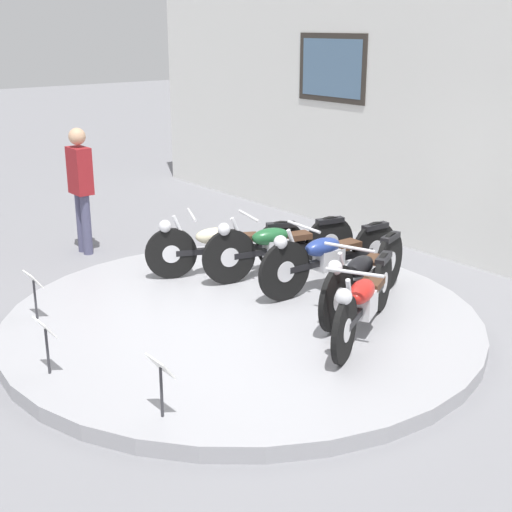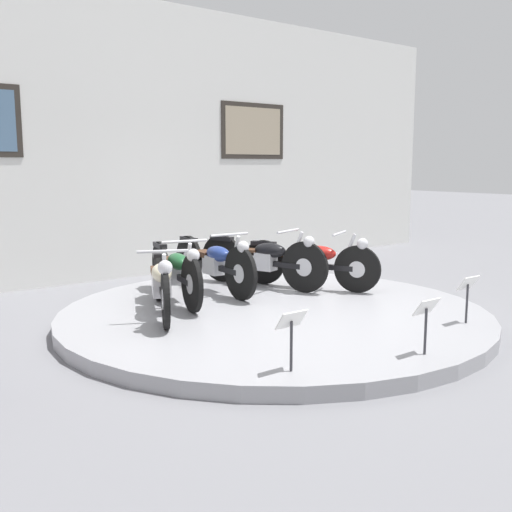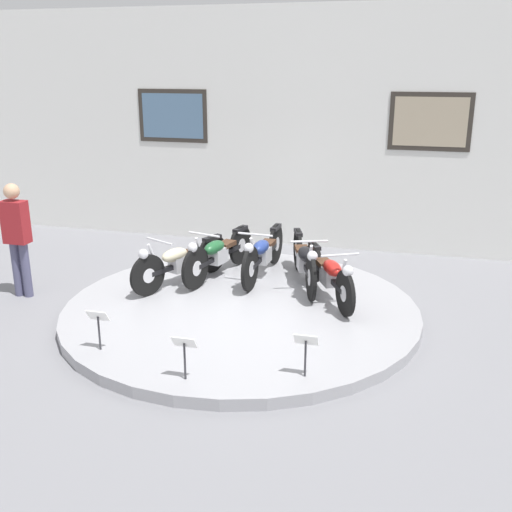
{
  "view_description": "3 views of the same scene",
  "coord_description": "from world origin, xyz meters",
  "px_view_note": "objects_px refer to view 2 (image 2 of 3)",
  "views": [
    {
      "loc": [
        5.49,
        -4.2,
        3.05
      ],
      "look_at": [
        0.04,
        0.15,
        0.77
      ],
      "focal_mm": 50.0,
      "sensor_mm": 36.0,
      "label": 1
    },
    {
      "loc": [
        -4.32,
        -5.28,
        1.82
      ],
      "look_at": [
        -0.05,
        0.28,
        0.74
      ],
      "focal_mm": 42.0,
      "sensor_mm": 36.0,
      "label": 2
    },
    {
      "loc": [
        2.21,
        -7.46,
        3.39
      ],
      "look_at": [
        0.19,
        0.1,
        0.86
      ],
      "focal_mm": 42.0,
      "sensor_mm": 36.0,
      "label": 3
    }
  ],
  "objects_px": {
    "motorcycle_black": "(264,258)",
    "info_placard_front_centre": "(426,314)",
    "motorcycle_green": "(176,270)",
    "motorcycle_blue": "(214,262)",
    "motorcycle_red": "(312,261)",
    "info_placard_front_left": "(291,328)",
    "info_placard_front_right": "(468,289)",
    "motorcycle_cream": "(161,281)"
  },
  "relations": [
    {
      "from": "motorcycle_red",
      "to": "info_placard_front_right",
      "type": "xyz_separation_m",
      "value": [
        0.08,
        -2.33,
        -0.01
      ]
    },
    {
      "from": "motorcycle_blue",
      "to": "info_placard_front_left",
      "type": "relative_size",
      "value": 3.95
    },
    {
      "from": "motorcycle_blue",
      "to": "motorcycle_red",
      "type": "relative_size",
      "value": 1.14
    },
    {
      "from": "motorcycle_cream",
      "to": "info_placard_front_right",
      "type": "relative_size",
      "value": 3.53
    },
    {
      "from": "motorcycle_blue",
      "to": "info_placard_front_right",
      "type": "relative_size",
      "value": 3.95
    },
    {
      "from": "motorcycle_red",
      "to": "motorcycle_green",
      "type": "bearing_deg",
      "value": 165.67
    },
    {
      "from": "motorcycle_red",
      "to": "info_placard_front_right",
      "type": "relative_size",
      "value": 3.47
    },
    {
      "from": "motorcycle_black",
      "to": "motorcycle_blue",
      "type": "bearing_deg",
      "value": 165.88
    },
    {
      "from": "motorcycle_blue",
      "to": "motorcycle_cream",
      "type": "bearing_deg",
      "value": -150.46
    },
    {
      "from": "info_placard_front_left",
      "to": "info_placard_front_right",
      "type": "height_order",
      "value": "same"
    },
    {
      "from": "info_placard_front_right",
      "to": "info_placard_front_left",
      "type": "bearing_deg",
      "value": 180.0
    },
    {
      "from": "motorcycle_cream",
      "to": "motorcycle_red",
      "type": "bearing_deg",
      "value": 0.03
    },
    {
      "from": "motorcycle_green",
      "to": "info_placard_front_left",
      "type": "distance_m",
      "value": 2.85
    },
    {
      "from": "motorcycle_red",
      "to": "info_placard_front_left",
      "type": "xyz_separation_m",
      "value": [
        -2.38,
        -2.33,
        -0.01
      ]
    },
    {
      "from": "motorcycle_green",
      "to": "motorcycle_black",
      "type": "height_order",
      "value": "motorcycle_black"
    },
    {
      "from": "motorcycle_green",
      "to": "motorcycle_red",
      "type": "distance_m",
      "value": 1.9
    },
    {
      "from": "motorcycle_cream",
      "to": "info_placard_front_left",
      "type": "relative_size",
      "value": 3.53
    },
    {
      "from": "motorcycle_cream",
      "to": "motorcycle_green",
      "type": "height_order",
      "value": "motorcycle_green"
    },
    {
      "from": "motorcycle_blue",
      "to": "motorcycle_black",
      "type": "xyz_separation_m",
      "value": [
        0.7,
        -0.18,
        0.0
      ]
    },
    {
      "from": "motorcycle_black",
      "to": "motorcycle_red",
      "type": "xyz_separation_m",
      "value": [
        0.45,
        -0.47,
        -0.02
      ]
    },
    {
      "from": "motorcycle_cream",
      "to": "motorcycle_green",
      "type": "xyz_separation_m",
      "value": [
        0.46,
        0.47,
        0.02
      ]
    },
    {
      "from": "motorcycle_black",
      "to": "info_placard_front_centre",
      "type": "xyz_separation_m",
      "value": [
        -0.69,
        -3.19,
        -0.03
      ]
    },
    {
      "from": "motorcycle_green",
      "to": "info_placard_front_left",
      "type": "relative_size",
      "value": 3.84
    },
    {
      "from": "info_placard_front_centre",
      "to": "motorcycle_red",
      "type": "bearing_deg",
      "value": 67.1
    },
    {
      "from": "motorcycle_black",
      "to": "motorcycle_red",
      "type": "relative_size",
      "value": 1.09
    },
    {
      "from": "motorcycle_cream",
      "to": "motorcycle_green",
      "type": "distance_m",
      "value": 0.66
    },
    {
      "from": "motorcycle_red",
      "to": "info_placard_front_centre",
      "type": "height_order",
      "value": "motorcycle_red"
    },
    {
      "from": "motorcycle_black",
      "to": "info_placard_front_centre",
      "type": "distance_m",
      "value": 3.27
    },
    {
      "from": "motorcycle_green",
      "to": "info_placard_front_right",
      "type": "xyz_separation_m",
      "value": [
        1.92,
        -2.8,
        -0.02
      ]
    },
    {
      "from": "motorcycle_cream",
      "to": "motorcycle_blue",
      "type": "relative_size",
      "value": 0.89
    },
    {
      "from": "motorcycle_green",
      "to": "motorcycle_blue",
      "type": "height_order",
      "value": "motorcycle_blue"
    },
    {
      "from": "motorcycle_cream",
      "to": "info_placard_front_centre",
      "type": "height_order",
      "value": "motorcycle_cream"
    },
    {
      "from": "info_placard_front_centre",
      "to": "info_placard_front_right",
      "type": "height_order",
      "value": "same"
    },
    {
      "from": "motorcycle_red",
      "to": "info_placard_front_centre",
      "type": "relative_size",
      "value": 3.47
    },
    {
      "from": "motorcycle_cream",
      "to": "info_placard_front_right",
      "type": "height_order",
      "value": "motorcycle_cream"
    },
    {
      "from": "motorcycle_black",
      "to": "info_placard_front_centre",
      "type": "bearing_deg",
      "value": -102.27
    },
    {
      "from": "motorcycle_green",
      "to": "motorcycle_black",
      "type": "bearing_deg",
      "value": 0.1
    },
    {
      "from": "motorcycle_cream",
      "to": "motorcycle_green",
      "type": "bearing_deg",
      "value": 45.93
    },
    {
      "from": "motorcycle_red",
      "to": "motorcycle_blue",
      "type": "bearing_deg",
      "value": 150.63
    },
    {
      "from": "motorcycle_cream",
      "to": "motorcycle_black",
      "type": "distance_m",
      "value": 1.9
    },
    {
      "from": "motorcycle_blue",
      "to": "info_placard_front_right",
      "type": "bearing_deg",
      "value": -67.48
    },
    {
      "from": "motorcycle_cream",
      "to": "motorcycle_blue",
      "type": "distance_m",
      "value": 1.32
    }
  ]
}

